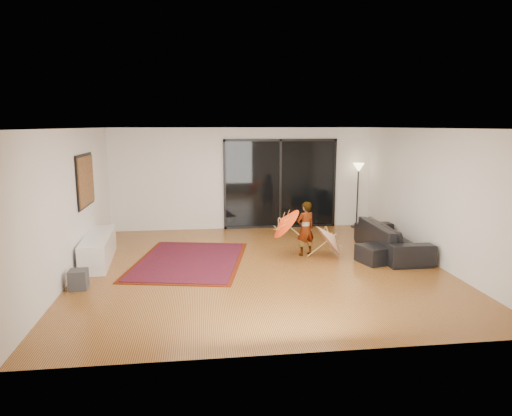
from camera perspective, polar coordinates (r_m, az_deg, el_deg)
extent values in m
plane|color=#AB692E|center=(9.08, 0.59, -7.37)|extent=(7.00, 7.00, 0.00)
plane|color=white|center=(8.65, 0.62, 9.93)|extent=(7.00, 7.00, 0.00)
plane|color=silver|center=(12.21, -1.61, 3.68)|extent=(7.00, 0.00, 7.00)
plane|color=silver|center=(5.39, 5.63, -4.85)|extent=(7.00, 0.00, 7.00)
plane|color=silver|center=(9.00, -22.07, 0.55)|extent=(0.00, 7.00, 7.00)
plane|color=silver|center=(9.86, 21.20, 1.40)|extent=(0.00, 7.00, 7.00)
cube|color=black|center=(12.34, 3.04, 3.04)|extent=(3.00, 0.04, 2.40)
cube|color=black|center=(12.23, 3.11, 8.47)|extent=(3.06, 0.06, 0.06)
cube|color=black|center=(12.52, 3.01, -2.29)|extent=(3.06, 0.06, 0.06)
cube|color=black|center=(12.32, 3.06, 3.02)|extent=(0.06, 0.06, 2.40)
cube|color=black|center=(9.91, -20.59, 3.23)|extent=(0.02, 1.28, 1.08)
cube|color=#1C4728|center=(9.91, -20.47, 3.24)|extent=(0.03, 1.18, 0.98)
cube|color=white|center=(9.90, -19.11, -4.79)|extent=(0.64, 2.03, 0.55)
cube|color=#424244|center=(8.42, -21.31, -8.32)|extent=(0.30, 0.30, 0.34)
cube|color=#521707|center=(9.55, -8.33, -6.56)|extent=(2.64, 3.30, 0.01)
cube|color=maroon|center=(9.54, -8.33, -6.52)|extent=(2.45, 3.11, 0.02)
imported|color=black|center=(10.34, 16.58, -3.68)|extent=(0.90, 2.29, 0.67)
cube|color=black|center=(9.63, 14.73, -5.59)|extent=(0.76, 0.76, 0.35)
cylinder|color=black|center=(12.87, 12.42, -2.24)|extent=(0.30, 0.30, 0.03)
cylinder|color=black|center=(12.72, 12.56, 1.24)|extent=(0.04, 0.04, 1.62)
cone|color=#FFD899|center=(12.62, 12.70, 4.96)|extent=(0.30, 0.30, 0.24)
imported|color=#999999|center=(9.79, 6.20, -2.58)|extent=(0.50, 0.41, 1.17)
cone|color=#EC390C|center=(9.59, 3.08, -1.88)|extent=(0.63, 0.76, 0.69)
cylinder|color=#AA8D48|center=(9.67, 3.06, -3.82)|extent=(0.39, 0.02, 0.35)
cylinder|color=#AA8D48|center=(9.57, 3.09, -1.26)|extent=(0.05, 0.02, 0.05)
cone|color=silver|center=(9.82, 9.80, -3.11)|extent=(0.64, 0.80, 0.75)
cylinder|color=#AA8D48|center=(9.91, 9.74, -5.19)|extent=(0.45, 0.02, 0.35)
cylinder|color=#AA8D48|center=(9.79, 9.82, -2.46)|extent=(0.05, 0.02, 0.05)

